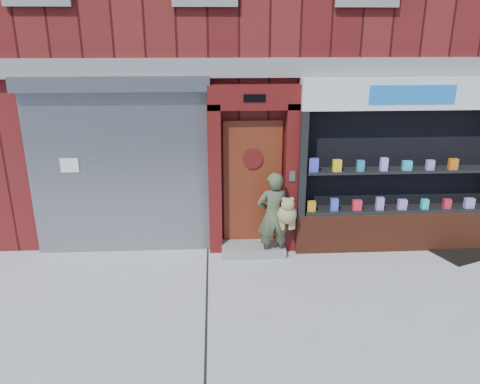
{
  "coord_description": "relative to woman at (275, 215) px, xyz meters",
  "views": [
    {
      "loc": [
        -1.4,
        -5.72,
        3.72
      ],
      "look_at": [
        -1.02,
        1.0,
        1.38
      ],
      "focal_mm": 35.0,
      "sensor_mm": 36.0,
      "label": 1
    }
  ],
  "objects": [
    {
      "name": "ground",
      "position": [
        0.4,
        -1.54,
        -0.77
      ],
      "size": [
        80.0,
        80.0,
        0.0
      ],
      "primitive_type": "plane",
      "color": "#9E9E99",
      "rests_on": "ground"
    },
    {
      "name": "building",
      "position": [
        0.4,
        4.45,
        3.23
      ],
      "size": [
        12.0,
        8.16,
        8.0
      ],
      "color": "#581414",
      "rests_on": "ground"
    },
    {
      "name": "shutter_bay",
      "position": [
        -2.6,
        0.39,
        0.95
      ],
      "size": [
        3.1,
        0.3,
        3.04
      ],
      "color": "gray",
      "rests_on": "ground"
    },
    {
      "name": "red_door_bay",
      "position": [
        -0.35,
        0.32,
        0.69
      ],
      "size": [
        1.52,
        0.58,
        2.9
      ],
      "color": "#510E0D",
      "rests_on": "ground"
    },
    {
      "name": "pharmacy_bay",
      "position": [
        2.15,
        0.27,
        0.6
      ],
      "size": [
        3.5,
        0.41,
        3.0
      ],
      "color": "maroon",
      "rests_on": "ground"
    },
    {
      "name": "woman",
      "position": [
        0.0,
        0.0,
        0.0
      ],
      "size": [
        0.69,
        0.45,
        1.52
      ],
      "color": "#485337",
      "rests_on": "ground"
    },
    {
      "name": "doormat",
      "position": [
        3.37,
        -0.03,
        -0.76
      ],
      "size": [
        1.25,
        1.07,
        0.03
      ],
      "primitive_type": "cube",
      "rotation": [
        0.0,
        0.0,
        0.37
      ],
      "color": "black",
      "rests_on": "ground"
    }
  ]
}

